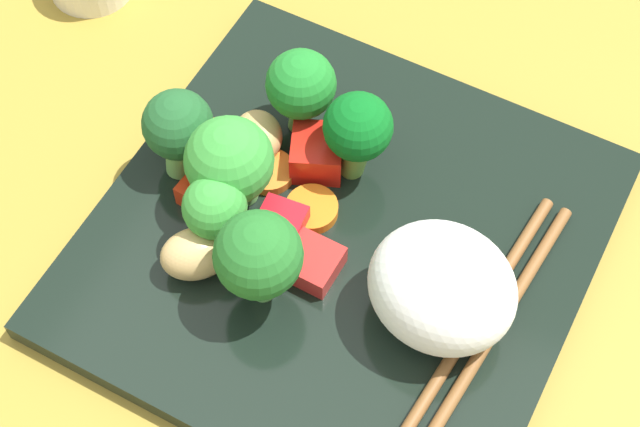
# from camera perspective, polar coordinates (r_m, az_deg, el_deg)

# --- Properties ---
(ground_plane) EXTENTS (1.10, 1.10, 0.02)m
(ground_plane) POSITION_cam_1_polar(r_m,az_deg,el_deg) (0.58, 1.18, -2.54)
(ground_plane) COLOR olive
(square_plate) EXTENTS (0.27, 0.27, 0.01)m
(square_plate) POSITION_cam_1_polar(r_m,az_deg,el_deg) (0.56, 1.21, -1.70)
(square_plate) COLOR black
(square_plate) RESTS_ON ground_plane
(rice_mound) EXTENTS (0.09, 0.08, 0.06)m
(rice_mound) POSITION_cam_1_polar(r_m,az_deg,el_deg) (0.51, 6.93, -4.20)
(rice_mound) COLOR white
(rice_mound) RESTS_ON square_plate
(broccoli_floret_0) EXTENTS (0.03, 0.03, 0.05)m
(broccoli_floret_0) POSITION_cam_1_polar(r_m,az_deg,el_deg) (0.53, -5.96, 0.26)
(broccoli_floret_0) COLOR #7BC055
(broccoli_floret_0) RESTS_ON square_plate
(broccoli_floret_1) EXTENTS (0.05, 0.05, 0.07)m
(broccoli_floret_1) POSITION_cam_1_polar(r_m,az_deg,el_deg) (0.54, -5.15, 2.92)
(broccoli_floret_1) COLOR #61A94F
(broccoli_floret_1) RESTS_ON square_plate
(broccoli_floret_2) EXTENTS (0.05, 0.05, 0.07)m
(broccoli_floret_2) POSITION_cam_1_polar(r_m,az_deg,el_deg) (0.50, -3.51, -2.44)
(broccoli_floret_2) COLOR #65AD55
(broccoli_floret_2) RESTS_ON square_plate
(broccoli_floret_3) EXTENTS (0.04, 0.04, 0.06)m
(broccoli_floret_3) POSITION_cam_1_polar(r_m,az_deg,el_deg) (0.57, -8.04, 4.90)
(broccoli_floret_3) COLOR #67A74F
(broccoli_floret_3) RESTS_ON square_plate
(broccoli_floret_4) EXTENTS (0.04, 0.04, 0.06)m
(broccoli_floret_4) POSITION_cam_1_polar(r_m,az_deg,el_deg) (0.57, -1.09, 7.27)
(broccoli_floret_4) COLOR #78B853
(broccoli_floret_4) RESTS_ON square_plate
(broccoli_floret_5) EXTENTS (0.04, 0.04, 0.06)m
(broccoli_floret_5) POSITION_cam_1_polar(r_m,az_deg,el_deg) (0.55, 2.16, 4.79)
(broccoli_floret_5) COLOR #64983C
(broccoli_floret_5) RESTS_ON square_plate
(carrot_slice_0) EXTENTS (0.03, 0.03, 0.00)m
(carrot_slice_0) POSITION_cam_1_polar(r_m,az_deg,el_deg) (0.60, -5.75, 4.58)
(carrot_slice_0) COLOR orange
(carrot_slice_0) RESTS_ON square_plate
(carrot_slice_1) EXTENTS (0.04, 0.04, 0.01)m
(carrot_slice_1) POSITION_cam_1_polar(r_m,az_deg,el_deg) (0.58, -2.89, 2.38)
(carrot_slice_1) COLOR orange
(carrot_slice_1) RESTS_ON square_plate
(carrot_slice_2) EXTENTS (0.04, 0.04, 0.01)m
(carrot_slice_2) POSITION_cam_1_polar(r_m,az_deg,el_deg) (0.56, -0.47, 0.25)
(carrot_slice_2) COLOR orange
(carrot_slice_2) RESTS_ON square_plate
(pepper_chunk_0) EXTENTS (0.03, 0.02, 0.02)m
(pepper_chunk_0) POSITION_cam_1_polar(r_m,az_deg,el_deg) (0.57, -6.75, 1.08)
(pepper_chunk_0) COLOR red
(pepper_chunk_0) RESTS_ON square_plate
(pepper_chunk_1) EXTENTS (0.03, 0.03, 0.02)m
(pepper_chunk_1) POSITION_cam_1_polar(r_m,az_deg,el_deg) (0.55, -2.36, -0.94)
(pepper_chunk_1) COLOR red
(pepper_chunk_1) RESTS_ON square_plate
(pepper_chunk_2) EXTENTS (0.04, 0.04, 0.02)m
(pepper_chunk_2) POSITION_cam_1_polar(r_m,az_deg,el_deg) (0.58, -0.18, 3.45)
(pepper_chunk_2) COLOR red
(pepper_chunk_2) RESTS_ON square_plate
(pepper_chunk_3) EXTENTS (0.03, 0.03, 0.01)m
(pepper_chunk_3) POSITION_cam_1_polar(r_m,az_deg,el_deg) (0.54, -0.42, -2.82)
(pepper_chunk_3) COLOR red
(pepper_chunk_3) RESTS_ON square_plate
(chicken_piece_0) EXTENTS (0.04, 0.04, 0.02)m
(chicken_piece_0) POSITION_cam_1_polar(r_m,az_deg,el_deg) (0.58, -3.56, 4.41)
(chicken_piece_0) COLOR tan
(chicken_piece_0) RESTS_ON square_plate
(chicken_piece_1) EXTENTS (0.05, 0.05, 0.03)m
(chicken_piece_1) POSITION_cam_1_polar(r_m,az_deg,el_deg) (0.54, -7.04, -2.28)
(chicken_piece_1) COLOR tan
(chicken_piece_1) RESTS_ON square_plate
(chopstick_pair) EXTENTS (0.04, 0.21, 0.01)m
(chopstick_pair) POSITION_cam_1_polar(r_m,az_deg,el_deg) (0.53, 8.40, -7.77)
(chopstick_pair) COLOR brown
(chopstick_pair) RESTS_ON square_plate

